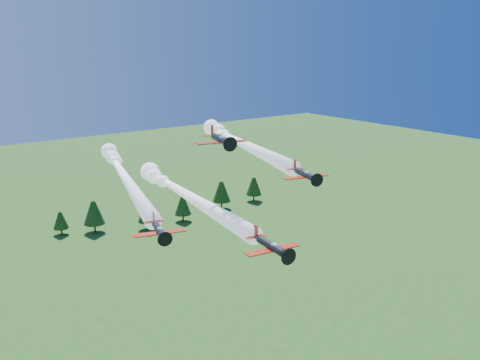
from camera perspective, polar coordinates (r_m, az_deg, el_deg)
plane_lead at (r=92.24m, az=-6.19°, el=-1.28°), size 11.69×51.31×3.70m
plane_left at (r=105.47m, az=-12.44°, el=0.72°), size 21.35×59.63×3.70m
plane_right at (r=108.39m, az=-0.25°, el=4.16°), size 18.63×51.43×3.70m
plane_slot at (r=80.97m, az=-2.08°, el=4.33°), size 7.88×8.71×2.76m
treeline at (r=184.71m, az=-18.14°, el=-4.48°), size 174.65×20.52×11.64m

